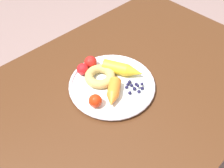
% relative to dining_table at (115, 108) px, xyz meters
% --- Properties ---
extents(dining_table, '(1.20, 0.73, 0.76)m').
position_rel_dining_table_xyz_m(dining_table, '(0.00, 0.00, 0.00)').
color(dining_table, '#472714').
rests_on(dining_table, ground_plane).
extents(plate, '(0.28, 0.28, 0.02)m').
position_rel_dining_table_xyz_m(plate, '(0.01, 0.02, 0.11)').
color(plate, silver).
rests_on(plate, dining_table).
extents(carrot_orange, '(0.10, 0.09, 0.04)m').
position_rel_dining_table_xyz_m(carrot_orange, '(-0.03, -0.02, 0.13)').
color(carrot_orange, orange).
rests_on(carrot_orange, plate).
extents(carrot_yellow, '(0.10, 0.14, 0.04)m').
position_rel_dining_table_xyz_m(carrot_yellow, '(0.07, 0.03, 0.13)').
color(carrot_yellow, yellow).
rests_on(carrot_yellow, plate).
extents(donut, '(0.14, 0.14, 0.03)m').
position_rel_dining_table_xyz_m(donut, '(-0.01, 0.06, 0.12)').
color(donut, tan).
rests_on(donut, plate).
extents(blueberry_pile, '(0.06, 0.06, 0.02)m').
position_rel_dining_table_xyz_m(blueberry_pile, '(0.05, -0.04, 0.11)').
color(blueberry_pile, '#191638').
rests_on(blueberry_pile, plate).
extents(tomato_near, '(0.04, 0.04, 0.04)m').
position_rel_dining_table_xyz_m(tomato_near, '(-0.09, -0.01, 0.13)').
color(tomato_near, red).
rests_on(tomato_near, plate).
extents(tomato_mid, '(0.04, 0.04, 0.04)m').
position_rel_dining_table_xyz_m(tomato_mid, '(-0.03, 0.12, 0.13)').
color(tomato_mid, red).
rests_on(tomato_mid, plate).
extents(tomato_far, '(0.04, 0.04, 0.04)m').
position_rel_dining_table_xyz_m(tomato_far, '(0.01, 0.13, 0.13)').
color(tomato_far, red).
rests_on(tomato_far, plate).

